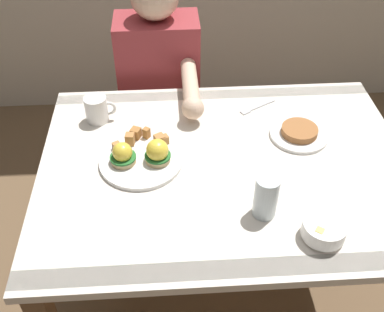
{
  "coord_description": "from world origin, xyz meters",
  "views": [
    {
      "loc": [
        -0.18,
        -1.09,
        1.74
      ],
      "look_at": [
        -0.11,
        0.0,
        0.78
      ],
      "focal_mm": 43.21,
      "sensor_mm": 36.0,
      "label": 1
    }
  ],
  "objects_px": {
    "eggs_benedict_plate": "(142,156)",
    "side_plate": "(299,133)",
    "fork": "(256,108)",
    "diner_person": "(160,88)",
    "dining_table": "(224,187)",
    "fruit_bowl": "(324,230)",
    "coffee_mug": "(97,108)",
    "water_glass_near": "(266,199)"
  },
  "relations": [
    {
      "from": "eggs_benedict_plate",
      "to": "fork",
      "type": "height_order",
      "value": "eggs_benedict_plate"
    },
    {
      "from": "coffee_mug",
      "to": "eggs_benedict_plate",
      "type": "bearing_deg",
      "value": -55.93
    },
    {
      "from": "fork",
      "to": "diner_person",
      "type": "xyz_separation_m",
      "value": [
        -0.36,
        0.3,
        -0.09
      ]
    },
    {
      "from": "side_plate",
      "to": "diner_person",
      "type": "distance_m",
      "value": 0.68
    },
    {
      "from": "water_glass_near",
      "to": "side_plate",
      "type": "height_order",
      "value": "water_glass_near"
    },
    {
      "from": "fork",
      "to": "diner_person",
      "type": "distance_m",
      "value": 0.48
    },
    {
      "from": "fork",
      "to": "coffee_mug",
      "type": "bearing_deg",
      "value": -176.41
    },
    {
      "from": "side_plate",
      "to": "dining_table",
      "type": "bearing_deg",
      "value": -154.97
    },
    {
      "from": "fruit_bowl",
      "to": "diner_person",
      "type": "height_order",
      "value": "diner_person"
    },
    {
      "from": "eggs_benedict_plate",
      "to": "water_glass_near",
      "type": "height_order",
      "value": "water_glass_near"
    },
    {
      "from": "fruit_bowl",
      "to": "fork",
      "type": "height_order",
      "value": "fruit_bowl"
    },
    {
      "from": "side_plate",
      "to": "diner_person",
      "type": "bearing_deg",
      "value": 135.04
    },
    {
      "from": "eggs_benedict_plate",
      "to": "coffee_mug",
      "type": "distance_m",
      "value": 0.29
    },
    {
      "from": "fork",
      "to": "side_plate",
      "type": "relative_size",
      "value": 0.72
    },
    {
      "from": "side_plate",
      "to": "diner_person",
      "type": "xyz_separation_m",
      "value": [
        -0.48,
        0.48,
        -0.1
      ]
    },
    {
      "from": "dining_table",
      "to": "coffee_mug",
      "type": "relative_size",
      "value": 10.79
    },
    {
      "from": "fork",
      "to": "eggs_benedict_plate",
      "type": "bearing_deg",
      "value": -146.83
    },
    {
      "from": "coffee_mug",
      "to": "fork",
      "type": "bearing_deg",
      "value": 3.59
    },
    {
      "from": "dining_table",
      "to": "fruit_bowl",
      "type": "height_order",
      "value": "fruit_bowl"
    },
    {
      "from": "dining_table",
      "to": "side_plate",
      "type": "bearing_deg",
      "value": 25.03
    },
    {
      "from": "dining_table",
      "to": "fork",
      "type": "distance_m",
      "value": 0.35
    },
    {
      "from": "eggs_benedict_plate",
      "to": "diner_person",
      "type": "bearing_deg",
      "value": 83.87
    },
    {
      "from": "eggs_benedict_plate",
      "to": "diner_person",
      "type": "xyz_separation_m",
      "value": [
        0.06,
        0.57,
        -0.12
      ]
    },
    {
      "from": "fruit_bowl",
      "to": "diner_person",
      "type": "relative_size",
      "value": 0.11
    },
    {
      "from": "eggs_benedict_plate",
      "to": "side_plate",
      "type": "xyz_separation_m",
      "value": [
        0.54,
        0.1,
        -0.01
      ]
    },
    {
      "from": "coffee_mug",
      "to": "side_plate",
      "type": "relative_size",
      "value": 0.56
    },
    {
      "from": "water_glass_near",
      "to": "eggs_benedict_plate",
      "type": "bearing_deg",
      "value": 145.59
    },
    {
      "from": "water_glass_near",
      "to": "side_plate",
      "type": "bearing_deg",
      "value": 61.59
    },
    {
      "from": "water_glass_near",
      "to": "fork",
      "type": "bearing_deg",
      "value": 82.86
    },
    {
      "from": "eggs_benedict_plate",
      "to": "side_plate",
      "type": "distance_m",
      "value": 0.55
    },
    {
      "from": "water_glass_near",
      "to": "diner_person",
      "type": "distance_m",
      "value": 0.88
    },
    {
      "from": "fork",
      "to": "dining_table",
      "type": "bearing_deg",
      "value": -116.39
    },
    {
      "from": "diner_person",
      "to": "eggs_benedict_plate",
      "type": "bearing_deg",
      "value": -96.13
    },
    {
      "from": "water_glass_near",
      "to": "diner_person",
      "type": "bearing_deg",
      "value": 109.68
    },
    {
      "from": "fruit_bowl",
      "to": "eggs_benedict_plate",
      "type": "bearing_deg",
      "value": 145.67
    },
    {
      "from": "eggs_benedict_plate",
      "to": "fork",
      "type": "xyz_separation_m",
      "value": [
        0.42,
        0.27,
        -0.02
      ]
    },
    {
      "from": "coffee_mug",
      "to": "side_plate",
      "type": "height_order",
      "value": "coffee_mug"
    },
    {
      "from": "eggs_benedict_plate",
      "to": "side_plate",
      "type": "relative_size",
      "value": 1.35
    },
    {
      "from": "side_plate",
      "to": "diner_person",
      "type": "relative_size",
      "value": 0.18
    },
    {
      "from": "dining_table",
      "to": "fruit_bowl",
      "type": "xyz_separation_m",
      "value": [
        0.23,
        -0.31,
        0.14
      ]
    },
    {
      "from": "coffee_mug",
      "to": "water_glass_near",
      "type": "relative_size",
      "value": 0.83
    },
    {
      "from": "eggs_benedict_plate",
      "to": "water_glass_near",
      "type": "relative_size",
      "value": 2.01
    }
  ]
}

